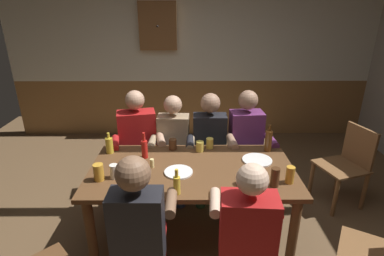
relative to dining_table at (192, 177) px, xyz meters
name	(u,v)px	position (x,y,z in m)	size (l,w,h in m)	color
ground_plane	(192,237)	(0.00, -0.04, -0.64)	(6.85, 6.85, 0.00)	brown
back_wall_upper	(191,29)	(0.00, 2.56, 1.08)	(5.71, 0.12, 1.59)	beige
back_wall_wainscot	(191,107)	(0.00, 2.56, -0.18)	(5.71, 0.12, 0.92)	brown
dining_table	(192,177)	(0.00, 0.00, 0.00)	(1.80, 0.95, 0.73)	brown
person_0	(138,140)	(-0.59, 0.71, 0.04)	(0.59, 0.59, 1.23)	#AD1919
person_1	(173,144)	(-0.21, 0.70, 0.01)	(0.50, 0.50, 1.17)	#997F60
person_2	(210,142)	(0.20, 0.70, 0.02)	(0.51, 0.49, 1.20)	black
person_3	(247,141)	(0.61, 0.70, 0.04)	(0.51, 0.54, 1.23)	#6B2D66
person_4	(140,226)	(-0.36, -0.70, 0.05)	(0.49, 0.49, 1.24)	black
person_5	(246,228)	(0.37, -0.70, 0.02)	(0.52, 0.54, 1.19)	#AD1919
chair_empty_near_left	(347,163)	(1.68, 0.54, -0.16)	(0.55, 0.55, 0.88)	brown
table_candle	(152,163)	(-0.35, 0.02, 0.14)	(0.04, 0.04, 0.08)	#F9E08C
plate_0	(178,172)	(-0.12, -0.08, 0.10)	(0.24, 0.24, 0.01)	white
plate_1	(257,160)	(0.60, 0.13, 0.10)	(0.27, 0.27, 0.01)	white
bottle_0	(177,184)	(-0.12, -0.39, 0.18)	(0.05, 0.05, 0.21)	gold
bottle_1	(109,145)	(-0.80, 0.31, 0.18)	(0.07, 0.07, 0.21)	gold
bottle_2	(144,148)	(-0.44, 0.20, 0.19)	(0.06, 0.06, 0.25)	red
bottle_3	(268,140)	(0.75, 0.34, 0.21)	(0.07, 0.07, 0.27)	#593314
pint_glass_0	(139,178)	(-0.42, -0.28, 0.17)	(0.07, 0.07, 0.14)	#4C2D19
pint_glass_1	(290,175)	(0.79, -0.24, 0.17)	(0.07, 0.07, 0.14)	gold
pint_glass_2	(99,172)	(-0.76, -0.19, 0.17)	(0.08, 0.08, 0.14)	gold
pint_glass_3	(114,171)	(-0.65, -0.16, 0.16)	(0.07, 0.07, 0.12)	white
pint_glass_4	(275,177)	(0.65, -0.29, 0.17)	(0.07, 0.07, 0.16)	#4C2D19
pint_glass_5	(200,146)	(0.08, 0.33, 0.15)	(0.08, 0.08, 0.10)	#E5C64C
pint_glass_6	(173,144)	(-0.19, 0.38, 0.15)	(0.08, 0.08, 0.11)	#4C2D19
pint_glass_7	(210,143)	(0.18, 0.40, 0.15)	(0.07, 0.07, 0.10)	#E5C64C
pint_glass_8	(247,178)	(0.43, -0.26, 0.16)	(0.08, 0.08, 0.12)	gold
wall_dart_cabinet	(158,26)	(-0.49, 2.43, 1.14)	(0.56, 0.15, 0.70)	brown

